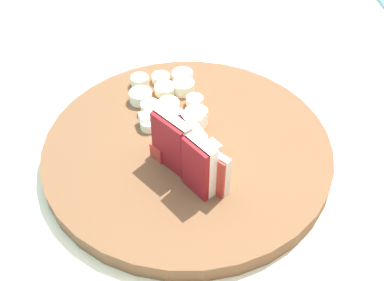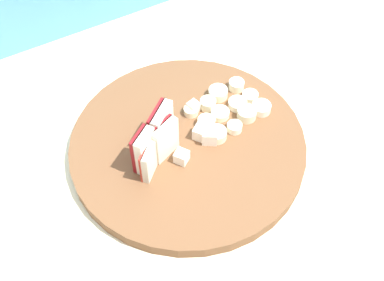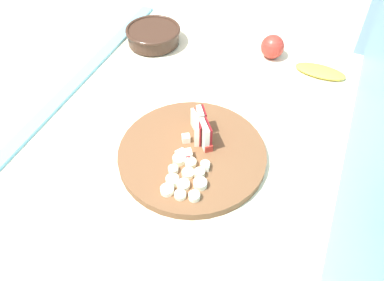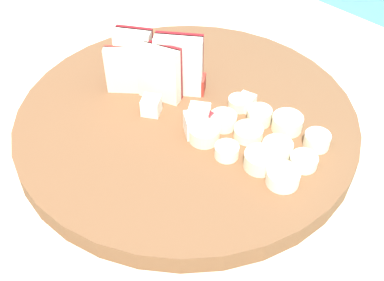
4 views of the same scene
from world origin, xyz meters
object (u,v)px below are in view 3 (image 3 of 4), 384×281
object	(u,v)px
apple_wedge_fan	(201,128)
banana_slice_rows	(185,177)
ceramic_bowl	(153,35)
apple_dice_pile	(191,152)
cutting_board	(192,154)
banana_peel	(320,71)
whole_apple	(272,47)

from	to	relation	value
apple_wedge_fan	banana_slice_rows	world-z (taller)	apple_wedge_fan
apple_wedge_fan	ceramic_bowl	xyz separation A→B (m)	(-0.35, -0.30, -0.02)
apple_dice_pile	cutting_board	bearing A→B (deg)	-167.93
cutting_board	ceramic_bowl	distance (m)	0.50
apple_wedge_fan	ceramic_bowl	size ratio (longest dim) A/B	0.50
apple_wedge_fan	banana_peel	bearing A→B (deg)	150.33
banana_slice_rows	whole_apple	xyz separation A→B (m)	(-0.55, 0.05, 0.01)
apple_wedge_fan	whole_apple	xyz separation A→B (m)	(-0.42, 0.07, -0.02)
apple_wedge_fan	banana_peel	world-z (taller)	apple_wedge_fan
cutting_board	apple_wedge_fan	xyz separation A→B (m)	(-0.05, 0.00, 0.04)
apple_dice_pile	ceramic_bowl	bearing A→B (deg)	-143.96
banana_slice_rows	whole_apple	bearing A→B (deg)	174.63
apple_wedge_fan	ceramic_bowl	world-z (taller)	apple_wedge_fan
ceramic_bowl	whole_apple	bearing A→B (deg)	100.99
cutting_board	apple_dice_pile	world-z (taller)	apple_dice_pile
cutting_board	apple_dice_pile	xyz separation A→B (m)	(0.01, 0.00, 0.02)
apple_dice_pile	banana_slice_rows	distance (m)	0.07
cutting_board	apple_dice_pile	bearing A→B (deg)	12.07
banana_slice_rows	ceramic_bowl	bearing A→B (deg)	-146.86
apple_wedge_fan	ceramic_bowl	distance (m)	0.46
apple_dice_pile	banana_slice_rows	xyz separation A→B (m)	(0.07, 0.02, -0.00)
apple_wedge_fan	whole_apple	distance (m)	0.42
banana_slice_rows	banana_peel	bearing A→B (deg)	158.43
banana_peel	banana_slice_rows	bearing A→B (deg)	-21.57
cutting_board	whole_apple	distance (m)	0.47
cutting_board	banana_peel	world-z (taller)	cutting_board
banana_slice_rows	banana_peel	world-z (taller)	banana_slice_rows
banana_slice_rows	ceramic_bowl	xyz separation A→B (m)	(-0.48, -0.31, 0.00)
cutting_board	whole_apple	bearing A→B (deg)	171.57
cutting_board	whole_apple	xyz separation A→B (m)	(-0.47, 0.07, 0.02)
apple_dice_pile	banana_peel	world-z (taller)	apple_dice_pile
cutting_board	apple_wedge_fan	distance (m)	0.06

